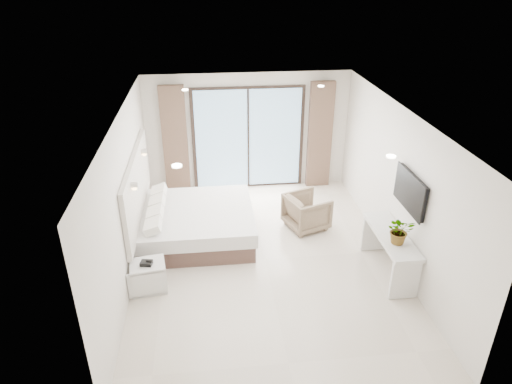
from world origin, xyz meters
TOP-DOWN VIEW (x-y plane):
  - ground at (0.00, 0.00)m, footprint 6.20×6.20m
  - room_shell at (-0.20, 0.83)m, footprint 4.62×6.22m
  - bed at (-1.23, 0.88)m, footprint 2.15×2.05m
  - nightstand at (-1.99, -0.62)m, footprint 0.61×0.53m
  - phone at (-1.99, -0.65)m, footprint 0.20×0.17m
  - console_desk at (2.04, -0.61)m, footprint 0.48×1.54m
  - plant at (2.04, -0.87)m, footprint 0.48×0.52m
  - armchair at (0.97, 1.03)m, footprint 0.92×0.95m

SIDE VIEW (x-z plane):
  - ground at x=0.00m, z-range 0.00..0.00m
  - nightstand at x=-1.99m, z-range 0.00..0.50m
  - bed at x=-1.23m, z-range -0.05..0.69m
  - armchair at x=0.97m, z-range 0.00..0.78m
  - phone at x=-1.99m, z-range 0.50..0.56m
  - console_desk at x=2.04m, z-range 0.17..0.94m
  - plant at x=2.04m, z-range 0.77..1.13m
  - room_shell at x=-0.20m, z-range 0.22..2.94m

